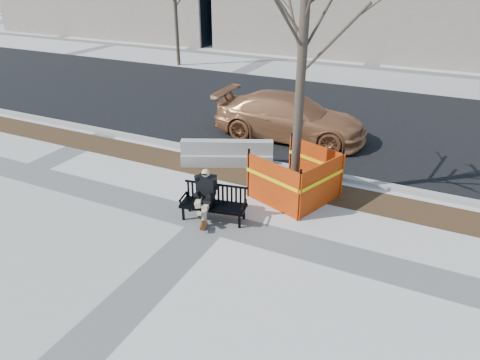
# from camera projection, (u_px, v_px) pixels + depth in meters

# --- Properties ---
(ground) EXTENTS (120.00, 120.00, 0.00)m
(ground) POSITION_uv_depth(u_px,v_px,m) (212.00, 222.00, 10.28)
(ground) COLOR beige
(ground) RESTS_ON ground
(mulch_strip) EXTENTS (40.00, 1.20, 0.02)m
(mulch_strip) POSITION_uv_depth(u_px,v_px,m) (257.00, 178.00, 12.37)
(mulch_strip) COLOR #47301C
(mulch_strip) RESTS_ON ground
(asphalt_street) EXTENTS (60.00, 10.40, 0.01)m
(asphalt_street) POSITION_uv_depth(u_px,v_px,m) (320.00, 116.00, 17.36)
(asphalt_street) COLOR black
(asphalt_street) RESTS_ON ground
(curb) EXTENTS (60.00, 0.25, 0.12)m
(curb) POSITION_uv_depth(u_px,v_px,m) (270.00, 164.00, 13.11)
(curb) COLOR #9E9B93
(curb) RESTS_ON ground
(bench) EXTENTS (1.65, 0.86, 0.84)m
(bench) POSITION_uv_depth(u_px,v_px,m) (214.00, 219.00, 10.39)
(bench) COLOR black
(bench) RESTS_ON ground
(seated_man) EXTENTS (0.69, 0.97, 1.24)m
(seated_man) POSITION_uv_depth(u_px,v_px,m) (206.00, 217.00, 10.48)
(seated_man) COLOR black
(seated_man) RESTS_ON ground
(tree_fence) EXTENTS (3.41, 3.41, 6.62)m
(tree_fence) POSITION_uv_depth(u_px,v_px,m) (293.00, 196.00, 11.40)
(tree_fence) COLOR #E5430B
(tree_fence) RESTS_ON ground
(sedan) EXTENTS (5.23, 2.26, 1.50)m
(sedan) POSITION_uv_depth(u_px,v_px,m) (289.00, 138.00, 15.21)
(sedan) COLOR #A8693F
(sedan) RESTS_ON ground
(jersey_barrier_left) EXTENTS (2.70, 1.62, 0.78)m
(jersey_barrier_left) POSITION_uv_depth(u_px,v_px,m) (227.00, 165.00, 13.19)
(jersey_barrier_left) COLOR #9D9B93
(jersey_barrier_left) RESTS_ON ground
(far_tree_left) EXTENTS (2.60, 2.60, 6.19)m
(far_tree_left) POSITION_uv_depth(u_px,v_px,m) (179.00, 65.00, 25.95)
(far_tree_left) COLOR #4E4332
(far_tree_left) RESTS_ON ground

